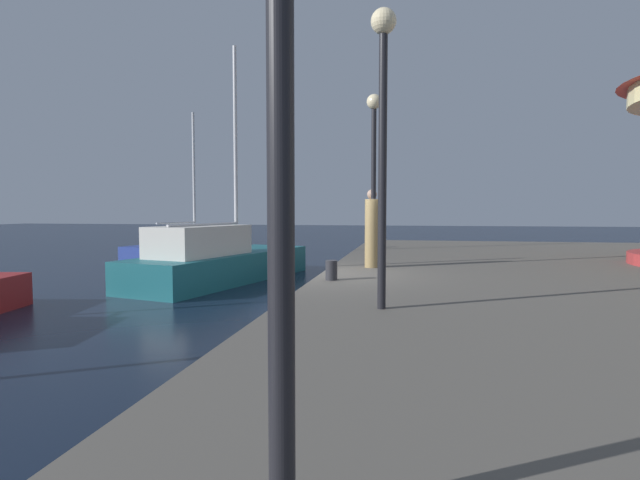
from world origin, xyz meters
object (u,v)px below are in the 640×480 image
Objects in this scene: sailboat_blue at (181,248)px; bollard_south at (331,270)px; lamp_post_mid_promenade at (383,105)px; bollard_center at (374,242)px; sailboat_teal at (218,261)px; lamp_post_far_end at (374,149)px; person_near_carousel at (372,231)px.

sailboat_blue is 13.21m from bollard_south.
bollard_center is (-0.96, 11.61, -2.69)m from lamp_post_mid_promenade.
bollard_center is 1.00× the size of bollard_south.
bollard_center is at bearing 44.66° from sailboat_teal.
bollard_south is (8.28, -10.28, 0.46)m from sailboat_blue.
sailboat_blue is 1.56× the size of lamp_post_mid_promenade.
lamp_post_far_end is at bearing -86.00° from bollard_center.
lamp_post_far_end reaches higher than person_near_carousel.
lamp_post_far_end is at bearing -41.78° from sailboat_blue.
lamp_post_far_end is at bearing -64.53° from person_near_carousel.
sailboat_blue is at bearing 125.97° from lamp_post_mid_promenade.
lamp_post_mid_promenade is 2.20× the size of person_near_carousel.
bollard_south is at bearing -51.14° from sailboat_blue.
lamp_post_mid_promenade is 10.54× the size of bollard_center.
person_near_carousel is at bearing -86.33° from bollard_center.
lamp_post_mid_promenade is at bearing -85.27° from bollard_center.
lamp_post_mid_promenade is 5.52m from person_near_carousel.
sailboat_teal is at bearing 133.34° from bollard_south.
sailboat_blue is 3.42× the size of person_near_carousel.
lamp_post_far_end is at bearing 95.69° from lamp_post_mid_promenade.
sailboat_blue reaches higher than lamp_post_mid_promenade.
person_near_carousel is (-0.54, 5.12, -1.99)m from lamp_post_mid_promenade.
sailboat_blue is 8.62m from bollard_center.
lamp_post_far_end is (4.90, -2.20, 3.01)m from sailboat_teal.
bollard_south is (-0.21, -8.87, 0.00)m from bollard_center.
person_near_carousel is (8.90, -7.90, 1.16)m from sailboat_blue.
sailboat_blue is 16.41× the size of bollard_center.
sailboat_teal is at bearing 126.77° from lamp_post_mid_promenade.
lamp_post_far_end reaches higher than bollard_center.
sailboat_blue is at bearing 124.96° from sailboat_teal.
sailboat_teal is 3.87× the size of person_near_carousel.
sailboat_blue is 1.57× the size of lamp_post_far_end.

